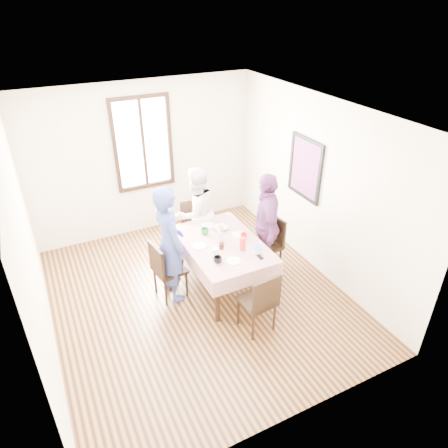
{
  "coord_description": "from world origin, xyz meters",
  "views": [
    {
      "loc": [
        -1.73,
        -4.35,
        3.94
      ],
      "look_at": [
        0.45,
        0.02,
        1.1
      ],
      "focal_mm": 32.57,
      "sensor_mm": 36.0,
      "label": 1
    }
  ],
  "objects_px": {
    "chair_far": "(196,229)",
    "person_left": "(169,244)",
    "chair_right": "(266,246)",
    "person_far": "(196,212)",
    "person_right": "(266,225)",
    "dining_table": "(223,264)",
    "chair_near": "(257,300)",
    "chair_left": "(170,269)"
  },
  "relations": [
    {
      "from": "chair_far",
      "to": "person_left",
      "type": "relative_size",
      "value": 0.52
    },
    {
      "from": "chair_right",
      "to": "person_left",
      "type": "height_order",
      "value": "person_left"
    },
    {
      "from": "dining_table",
      "to": "person_right",
      "type": "relative_size",
      "value": 0.87
    },
    {
      "from": "person_left",
      "to": "person_right",
      "type": "relative_size",
      "value": 1.04
    },
    {
      "from": "chair_left",
      "to": "chair_far",
      "type": "height_order",
      "value": "same"
    },
    {
      "from": "chair_right",
      "to": "dining_table",
      "type": "bearing_deg",
      "value": 86.15
    },
    {
      "from": "chair_right",
      "to": "person_left",
      "type": "distance_m",
      "value": 1.59
    },
    {
      "from": "person_left",
      "to": "person_far",
      "type": "relative_size",
      "value": 1.12
    },
    {
      "from": "person_right",
      "to": "chair_near",
      "type": "bearing_deg",
      "value": -11.44
    },
    {
      "from": "dining_table",
      "to": "chair_left",
      "type": "xyz_separation_m",
      "value": [
        -0.78,
        0.14,
        0.08
      ]
    },
    {
      "from": "person_left",
      "to": "person_far",
      "type": "distance_m",
      "value": 1.14
    },
    {
      "from": "dining_table",
      "to": "person_right",
      "type": "distance_m",
      "value": 0.89
    },
    {
      "from": "chair_far",
      "to": "person_far",
      "type": "height_order",
      "value": "person_far"
    },
    {
      "from": "chair_right",
      "to": "person_right",
      "type": "xyz_separation_m",
      "value": [
        -0.02,
        -0.0,
        0.39
      ]
    },
    {
      "from": "person_left",
      "to": "dining_table",
      "type": "bearing_deg",
      "value": -106.49
    },
    {
      "from": "chair_right",
      "to": "person_far",
      "type": "height_order",
      "value": "person_far"
    },
    {
      "from": "chair_right",
      "to": "person_right",
      "type": "relative_size",
      "value": 0.54
    },
    {
      "from": "chair_near",
      "to": "person_right",
      "type": "distance_m",
      "value": 1.35
    },
    {
      "from": "dining_table",
      "to": "chair_far",
      "type": "distance_m",
      "value": 1.01
    },
    {
      "from": "dining_table",
      "to": "chair_right",
      "type": "distance_m",
      "value": 0.78
    },
    {
      "from": "chair_far",
      "to": "person_left",
      "type": "bearing_deg",
      "value": 56.17
    },
    {
      "from": "chair_right",
      "to": "person_left",
      "type": "xyz_separation_m",
      "value": [
        -1.53,
        0.09,
        0.42
      ]
    },
    {
      "from": "chair_left",
      "to": "chair_near",
      "type": "height_order",
      "value": "same"
    },
    {
      "from": "dining_table",
      "to": "person_right",
      "type": "bearing_deg",
      "value": 3.45
    },
    {
      "from": "chair_right",
      "to": "chair_far",
      "type": "relative_size",
      "value": 1.0
    },
    {
      "from": "chair_near",
      "to": "chair_left",
      "type": "bearing_deg",
      "value": 118.85
    },
    {
      "from": "chair_far",
      "to": "person_far",
      "type": "relative_size",
      "value": 0.58
    },
    {
      "from": "dining_table",
      "to": "chair_far",
      "type": "relative_size",
      "value": 1.6
    },
    {
      "from": "chair_far",
      "to": "person_left",
      "type": "xyz_separation_m",
      "value": [
        -0.76,
        -0.87,
        0.42
      ]
    },
    {
      "from": "chair_near",
      "to": "person_left",
      "type": "relative_size",
      "value": 0.52
    },
    {
      "from": "dining_table",
      "to": "person_right",
      "type": "height_order",
      "value": "person_right"
    },
    {
      "from": "person_right",
      "to": "dining_table",
      "type": "bearing_deg",
      "value": -62.2
    },
    {
      "from": "dining_table",
      "to": "person_left",
      "type": "distance_m",
      "value": 0.92
    },
    {
      "from": "chair_near",
      "to": "person_far",
      "type": "height_order",
      "value": "person_far"
    },
    {
      "from": "person_far",
      "to": "person_left",
      "type": "bearing_deg",
      "value": 36.12
    },
    {
      "from": "dining_table",
      "to": "chair_right",
      "type": "relative_size",
      "value": 1.6
    },
    {
      "from": "chair_far",
      "to": "chair_near",
      "type": "height_order",
      "value": "same"
    },
    {
      "from": "chair_far",
      "to": "person_right",
      "type": "xyz_separation_m",
      "value": [
        0.76,
        -0.96,
        0.39
      ]
    },
    {
      "from": "person_left",
      "to": "person_right",
      "type": "xyz_separation_m",
      "value": [
        1.51,
        -0.09,
        -0.04
      ]
    },
    {
      "from": "dining_table",
      "to": "person_right",
      "type": "xyz_separation_m",
      "value": [
        0.76,
        0.05,
        0.47
      ]
    },
    {
      "from": "chair_far",
      "to": "chair_near",
      "type": "relative_size",
      "value": 1.0
    },
    {
      "from": "chair_near",
      "to": "person_far",
      "type": "distance_m",
      "value": 2.01
    }
  ]
}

